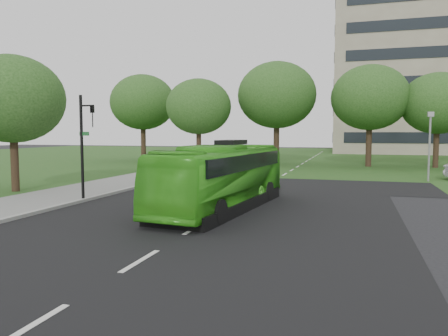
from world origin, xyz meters
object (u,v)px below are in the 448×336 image
Objects in this scene: tree_side_near at (12,99)px; traffic_light at (85,139)px; tree_park_a at (199,107)px; tree_park_b at (277,95)px; camera_pole at (430,137)px; tree_park_f at (143,102)px; tree_park_d at (438,103)px; tree_park_c at (370,98)px; bus at (223,177)px.

tree_side_near is 6.55m from traffic_light.
tree_side_near is (-3.24, -21.03, -0.70)m from tree_park_a.
tree_park_a is 1.14× the size of tree_side_near.
tree_park_b is 27.33m from traffic_light.
camera_pole is (19.68, -8.94, -2.80)m from tree_park_a.
tree_park_f reaches higher than camera_pole.
tree_side_near is at bearing -112.80° from tree_park_b.
tree_side_near is at bearing -135.94° from tree_park_d.
tree_side_near is (-19.40, -24.26, -1.46)m from tree_park_c.
tree_park_c is at bearing 51.36° from tree_side_near.
tree_park_d is at bearing -1.89° from tree_park_f.
tree_park_d reaches higher than tree_park_a.
tree_park_a reaches higher than tree_side_near.
tree_park_a is 21.29m from tree_side_near.
tree_park_a is 1.84× the size of camera_pole.
tree_park_f is 33.23m from bus.
tree_park_d is at bearing 8.95° from tree_park_a.
tree_side_near reaches higher than camera_pole.
tree_park_f is 29.83m from traffic_light.
tree_park_d is 1.74× the size of traffic_light.
tree_park_b is at bearing -3.03° from tree_park_f.
tree_park_b reaches higher than camera_pole.
tree_park_b reaches higher than tree_side_near.
bus is 2.13× the size of camera_pole.
tree_park_f reaches higher than traffic_light.
tree_park_b is 1.08× the size of tree_park_c.
tree_side_near is at bearing -128.64° from tree_park_c.
tree_park_b reaches higher than traffic_light.
tree_park_c reaches higher than tree_park_a.
camera_pole reaches higher than bus.
bus is (2.32, -26.70, -5.67)m from tree_park_b.
tree_park_a is 8.13m from tree_park_b.
tree_park_a reaches higher than bus.
tree_side_near is at bearing -78.58° from tree_park_f.
tree_park_d is 32.99m from traffic_light.
tree_park_c is at bearing -2.76° from tree_park_b.
tree_park_a is 0.88× the size of tree_park_c.
camera_pole is (3.51, -12.17, -3.57)m from tree_park_c.
traffic_light is 1.08× the size of camera_pole.
camera_pole is at bearing -101.03° from tree_park_d.
tree_side_near is at bearing 177.39° from bus.
tree_park_d is at bearing 77.59° from camera_pole.
tree_park_d is (14.95, -0.18, -1.11)m from tree_park_b.
bus is 17.47m from camera_pole.
tree_park_b reaches higher than tree_park_f.
tree_park_a is 16.50m from tree_park_c.
traffic_light is (-19.46, -26.47, -2.97)m from tree_park_d.
tree_park_f is 26.08m from tree_side_near.
tree_park_f is 2.11× the size of camera_pole.
tree_park_b is 15.56m from tree_park_f.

